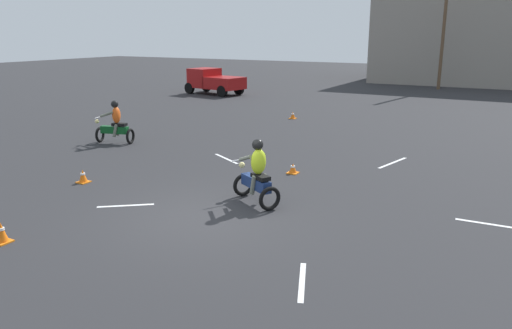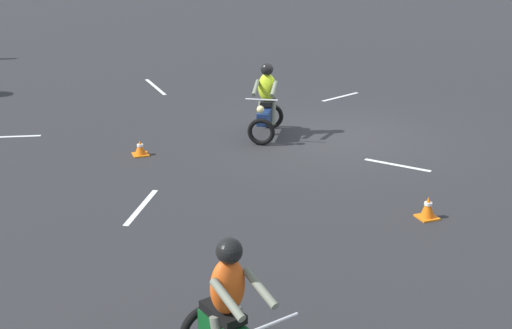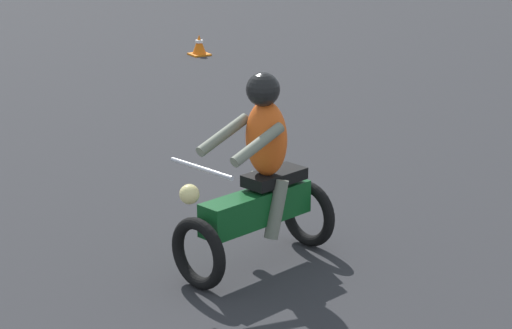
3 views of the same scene
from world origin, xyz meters
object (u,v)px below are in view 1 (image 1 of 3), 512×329
at_px(motorcycle_rider_foreground, 257,175).
at_px(traffic_cone_mid_center, 293,115).
at_px(pickup_truck, 214,81).
at_px(utility_pole_far, 444,21).
at_px(traffic_cone_near_left, 293,169).
at_px(traffic_cone_near_right, 83,176).
at_px(traffic_cone_mid_left, 2,233).
at_px(motorcycle_rider_background, 115,125).

bearing_deg(motorcycle_rider_foreground, traffic_cone_mid_center, 51.27).
bearing_deg(pickup_truck, utility_pole_far, -40.97).
relative_size(traffic_cone_near_left, traffic_cone_near_right, 0.84).
relative_size(motorcycle_rider_foreground, traffic_cone_mid_center, 4.69).
xyz_separation_m(motorcycle_rider_foreground, pickup_truck, (-13.63, 18.69, 0.20)).
distance_m(traffic_cone_near_left, utility_pole_far, 26.91).
bearing_deg(traffic_cone_near_right, motorcycle_rider_foreground, 9.02).
xyz_separation_m(traffic_cone_near_right, traffic_cone_mid_left, (1.82, -3.81, 0.03)).
height_order(motorcycle_rider_foreground, traffic_cone_near_right, motorcycle_rider_foreground).
height_order(traffic_cone_near_left, traffic_cone_near_right, traffic_cone_near_right).
xyz_separation_m(motorcycle_rider_foreground, utility_pole_far, (-0.45, 29.41, 4.26)).
xyz_separation_m(traffic_cone_near_left, traffic_cone_mid_left, (-3.04, -7.58, 0.06)).
bearing_deg(traffic_cone_near_left, utility_pole_far, 90.22).
relative_size(traffic_cone_mid_center, utility_pole_far, 0.04).
relative_size(motorcycle_rider_background, traffic_cone_mid_left, 3.77).
xyz_separation_m(motorcycle_rider_background, traffic_cone_near_right, (2.96, -4.38, -0.54)).
distance_m(motorcycle_rider_foreground, traffic_cone_mid_left, 5.77).
bearing_deg(motorcycle_rider_background, traffic_cone_near_right, -161.18).
bearing_deg(traffic_cone_mid_left, motorcycle_rider_foreground, 53.81).
bearing_deg(traffic_cone_near_left, traffic_cone_mid_center, 114.71).
bearing_deg(motorcycle_rider_background, traffic_cone_mid_left, -164.97).
height_order(motorcycle_rider_background, traffic_cone_near_right, motorcycle_rider_background).
xyz_separation_m(motorcycle_rider_foreground, motorcycle_rider_background, (-8.17, 3.55, 0.00)).
height_order(traffic_cone_near_left, traffic_cone_mid_center, traffic_cone_mid_center).
bearing_deg(traffic_cone_mid_center, motorcycle_rider_foreground, -69.35).
bearing_deg(traffic_cone_mid_center, pickup_truck, 143.73).
relative_size(motorcycle_rider_background, utility_pole_far, 0.17).
height_order(traffic_cone_near_right, traffic_cone_mid_left, traffic_cone_mid_left).
bearing_deg(pickup_truck, traffic_cone_mid_left, -146.39).
distance_m(traffic_cone_mid_left, utility_pole_far, 34.50).
bearing_deg(pickup_truck, traffic_cone_near_right, -146.75).
distance_m(motorcycle_rider_background, pickup_truck, 16.09).
height_order(motorcycle_rider_foreground, motorcycle_rider_background, same).
bearing_deg(motorcycle_rider_background, motorcycle_rider_foreground, -128.74).
height_order(motorcycle_rider_foreground, pickup_truck, pickup_truck).
bearing_deg(pickup_truck, traffic_cone_near_left, -129.95).
bearing_deg(traffic_cone_near_left, traffic_cone_mid_left, -111.85).
relative_size(motorcycle_rider_background, traffic_cone_near_right, 4.35).
bearing_deg(motorcycle_rider_background, utility_pole_far, -31.85).
height_order(motorcycle_rider_foreground, utility_pole_far, utility_pole_far).
height_order(traffic_cone_near_right, utility_pole_far, utility_pole_far).
bearing_deg(traffic_cone_near_left, motorcycle_rider_background, 175.52).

